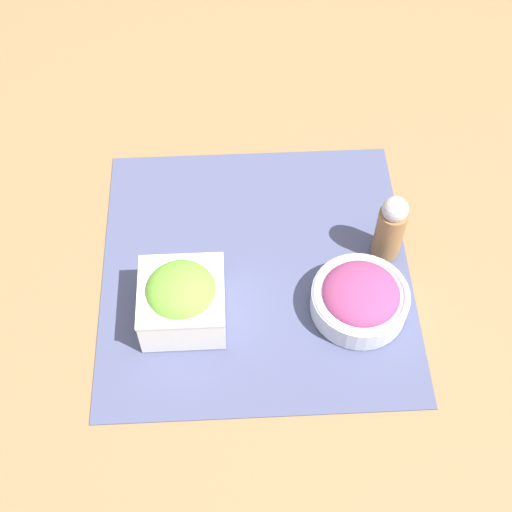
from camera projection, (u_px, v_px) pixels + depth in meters
The scene contains 5 objects.
ground_plane at pixel (256, 269), 1.03m from camera, with size 3.00×3.00×0.00m, color olive.
placemat at pixel (256, 269), 1.02m from camera, with size 0.45×0.44×0.00m.
lettuce_bowl at pixel (182, 298), 0.94m from camera, with size 0.11×0.11×0.09m.
onion_bowl at pixel (360, 298), 0.96m from camera, with size 0.13×0.13×0.06m.
pepper_shaker at pixel (391, 227), 0.99m from camera, with size 0.04×0.04×0.12m.
Camera 1 is at (-0.57, 0.03, 0.85)m, focal length 50.00 mm.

